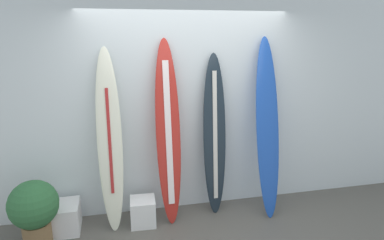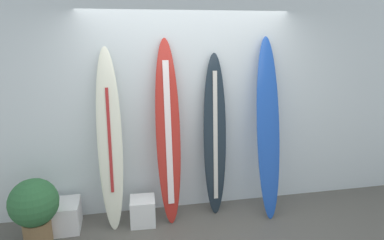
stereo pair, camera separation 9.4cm
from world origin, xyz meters
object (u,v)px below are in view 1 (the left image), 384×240
surfboard_ivory (110,141)px  surfboard_crimson (168,134)px  surfboard_cobalt (267,129)px  display_block_left (62,218)px  surfboard_charcoal (215,136)px  display_block_center (143,212)px  potted_plant (34,209)px

surfboard_ivory → surfboard_crimson: (0.67, 0.01, 0.03)m
surfboard_cobalt → display_block_left: size_ratio=5.50×
surfboard_charcoal → display_block_center: surfboard_charcoal is taller
surfboard_cobalt → potted_plant: 2.79m
display_block_left → display_block_center: size_ratio=1.25×
surfboard_cobalt → display_block_center: surfboard_cobalt is taller
surfboard_ivory → potted_plant: size_ratio=2.76×
surfboard_charcoal → potted_plant: surfboard_charcoal is taller
potted_plant → surfboard_ivory: bearing=19.8°
surfboard_crimson → potted_plant: 1.64m
surfboard_charcoal → display_block_center: bearing=-170.6°
potted_plant → surfboard_cobalt: bearing=4.6°
surfboard_crimson → display_block_left: surfboard_crimson is taller
surfboard_crimson → surfboard_charcoal: bearing=5.5°
surfboard_cobalt → surfboard_crimson: bearing=176.3°
display_block_center → potted_plant: bearing=-169.9°
surfboard_crimson → surfboard_cobalt: surfboard_cobalt is taller
surfboard_cobalt → display_block_center: 1.82m
display_block_center → potted_plant: 1.20m
surfboard_charcoal → potted_plant: 2.17m
surfboard_ivory → display_block_left: (-0.59, -0.03, -0.89)m
surfboard_charcoal → display_block_left: bearing=-177.1°
surfboard_charcoal → surfboard_ivory: bearing=-177.0°
surfboard_cobalt → potted_plant: bearing=-175.4°
surfboard_crimson → display_block_left: 1.56m
surfboard_crimson → display_block_center: (-0.34, -0.10, -0.92)m
surfboard_ivory → surfboard_cobalt: (1.90, -0.07, 0.04)m
surfboard_charcoal → surfboard_cobalt: 0.66m
display_block_left → potted_plant: size_ratio=0.53×
surfboard_ivory → display_block_center: (0.34, -0.09, -0.89)m
surfboard_ivory → surfboard_charcoal: size_ratio=1.04×
display_block_left → surfboard_crimson: bearing=1.7°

